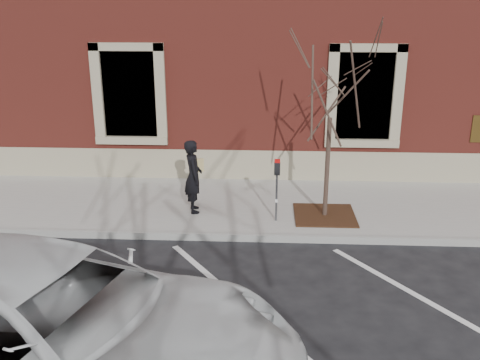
# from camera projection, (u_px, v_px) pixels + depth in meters

# --- Properties ---
(ground) EXTENTS (120.00, 120.00, 0.00)m
(ground) POSITION_uv_depth(u_px,v_px,m) (239.00, 240.00, 11.06)
(ground) COLOR #28282B
(ground) RESTS_ON ground
(sidewalk_near) EXTENTS (40.00, 3.50, 0.15)m
(sidewalk_near) POSITION_uv_depth(u_px,v_px,m) (242.00, 205.00, 12.69)
(sidewalk_near) COLOR #B1AEA6
(sidewalk_near) RESTS_ON ground
(curb_near) EXTENTS (40.00, 0.12, 0.15)m
(curb_near) POSITION_uv_depth(u_px,v_px,m) (238.00, 237.00, 10.99)
(curb_near) COLOR #9E9E99
(curb_near) RESTS_ON ground
(parking_stripes) EXTENTS (28.00, 4.40, 0.01)m
(parking_stripes) POSITION_uv_depth(u_px,v_px,m) (232.00, 295.00, 8.97)
(parking_stripes) COLOR silver
(parking_stripes) RESTS_ON ground
(building_civic) EXTENTS (40.00, 8.62, 8.00)m
(building_civic) POSITION_uv_depth(u_px,v_px,m) (251.00, 23.00, 17.11)
(building_civic) COLOR maroon
(building_civic) RESTS_ON ground
(man) EXTENTS (0.53, 0.68, 1.66)m
(man) POSITION_uv_depth(u_px,v_px,m) (193.00, 176.00, 11.90)
(man) COLOR black
(man) RESTS_ON sidewalk_near
(parking_meter) EXTENTS (0.13, 0.10, 1.38)m
(parking_meter) POSITION_uv_depth(u_px,v_px,m) (277.00, 179.00, 11.33)
(parking_meter) COLOR #595B60
(parking_meter) RESTS_ON sidewalk_near
(tree_grate) EXTENTS (1.34, 1.34, 0.03)m
(tree_grate) POSITION_uv_depth(u_px,v_px,m) (325.00, 215.00, 11.88)
(tree_grate) COLOR #432515
(tree_grate) RESTS_ON sidewalk_near
(sapling) EXTENTS (2.42, 2.42, 4.03)m
(sapling) POSITION_uv_depth(u_px,v_px,m) (331.00, 89.00, 10.98)
(sapling) COLOR #47332B
(sapling) RESTS_ON sidewalk_near
(white_truck) EXTENTS (6.88, 4.57, 1.75)m
(white_truck) POSITION_uv_depth(u_px,v_px,m) (52.00, 327.00, 6.59)
(white_truck) COLOR silver
(white_truck) RESTS_ON ground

